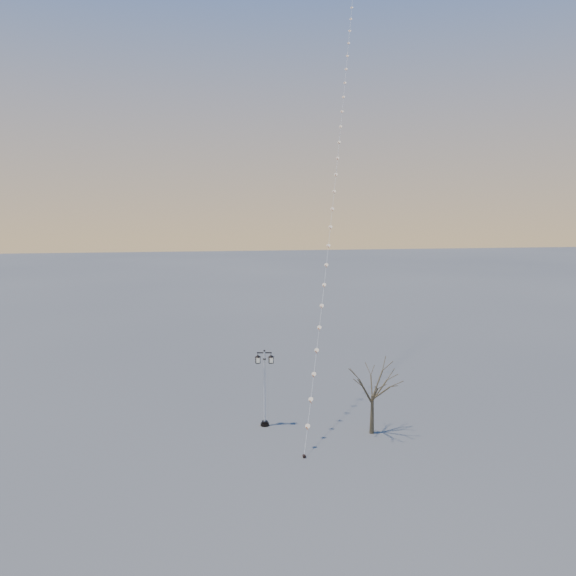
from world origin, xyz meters
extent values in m
plane|color=#4F5150|center=(0.00, 0.00, 0.00)|extent=(300.00, 300.00, 0.00)
cylinder|color=black|center=(-0.43, 3.63, 0.08)|extent=(0.53, 0.53, 0.15)
cylinder|color=black|center=(-0.43, 3.63, 0.22)|extent=(0.38, 0.38, 0.13)
cylinder|color=silver|center=(-0.43, 3.63, 2.49)|extent=(0.12, 0.12, 4.42)
cylinder|color=black|center=(-0.43, 3.63, 4.18)|extent=(0.19, 0.19, 0.06)
cube|color=black|center=(-0.43, 3.63, 4.56)|extent=(0.89, 0.19, 0.06)
sphere|color=black|center=(-0.43, 3.63, 4.67)|extent=(0.13, 0.13, 0.13)
pyramid|color=black|center=(-0.82, 3.69, 4.42)|extent=(0.41, 0.41, 0.13)
cube|color=beige|center=(-0.82, 3.69, 4.13)|extent=(0.24, 0.24, 0.32)
cube|color=black|center=(-0.82, 3.69, 3.95)|extent=(0.28, 0.28, 0.04)
pyramid|color=black|center=(-0.04, 3.57, 4.42)|extent=(0.41, 0.41, 0.13)
cube|color=beige|center=(-0.04, 3.57, 4.13)|extent=(0.24, 0.24, 0.32)
cube|color=black|center=(-0.04, 3.57, 3.95)|extent=(0.28, 0.28, 0.04)
cone|color=#493E29|center=(5.65, 1.48, 1.16)|extent=(0.27, 0.27, 2.31)
cylinder|color=black|center=(1.10, -1.10, 0.09)|extent=(0.17, 0.17, 0.17)
cylinder|color=black|center=(1.10, -1.10, 0.11)|extent=(0.03, 0.03, 0.22)
cone|color=#DE4B0E|center=(6.47, 14.11, 17.15)|extent=(0.07, 0.07, 0.24)
cylinder|color=white|center=(1.10, -1.10, 0.52)|extent=(0.01, 0.01, 0.70)
camera|label=1|loc=(-4.20, -28.39, 13.02)|focal=34.53mm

